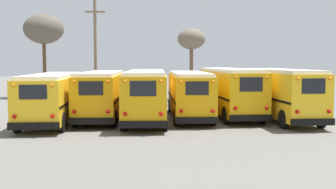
{
  "coord_description": "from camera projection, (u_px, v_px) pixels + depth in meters",
  "views": [
    {
      "loc": [
        -1.62,
        -27.42,
        3.77
      ],
      "look_at": [
        0.0,
        -0.26,
        1.62
      ],
      "focal_mm": 45.0,
      "sensor_mm": 36.0,
      "label": 1
    }
  ],
  "objects": [
    {
      "name": "ground_plane",
      "position": [
        168.0,
        119.0,
        27.68
      ],
      "size": [
        160.0,
        160.0,
        0.0
      ],
      "primitive_type": "plane",
      "color": "#66635E"
    },
    {
      "name": "bare_tree_0",
      "position": [
        191.0,
        40.0,
        41.23
      ],
      "size": [
        2.73,
        2.73,
        6.99
      ],
      "color": "brown",
      "rests_on": "ground"
    },
    {
      "name": "school_bus_3",
      "position": [
        189.0,
        93.0,
        27.86
      ],
      "size": [
        2.59,
        9.55,
        3.06
      ],
      "color": "#E5A00C",
      "rests_on": "ground"
    },
    {
      "name": "school_bus_0",
      "position": [
        53.0,
        96.0,
        26.09
      ],
      "size": [
        2.79,
        10.74,
        2.99
      ],
      "color": "yellow",
      "rests_on": "ground"
    },
    {
      "name": "school_bus_4",
      "position": [
        229.0,
        90.0,
        28.97
      ],
      "size": [
        2.87,
        10.57,
        3.27
      ],
      "color": "#EAAA0F",
      "rests_on": "ground"
    },
    {
      "name": "bare_tree_1",
      "position": [
        44.0,
        29.0,
        43.94
      ],
      "size": [
        4.15,
        4.15,
        8.71
      ],
      "color": "brown",
      "rests_on": "ground"
    },
    {
      "name": "utility_pole",
      "position": [
        95.0,
        50.0,
        37.32
      ],
      "size": [
        1.8,
        0.27,
        9.24
      ],
      "color": "#75604C",
      "rests_on": "ground"
    },
    {
      "name": "school_bus_1",
      "position": [
        102.0,
        93.0,
        27.35
      ],
      "size": [
        2.72,
        9.52,
        3.09
      ],
      "color": "#E5A00C",
      "rests_on": "ground"
    },
    {
      "name": "school_bus_5",
      "position": [
        281.0,
        93.0,
        26.8
      ],
      "size": [
        2.76,
        9.5,
        3.27
      ],
      "color": "yellow",
      "rests_on": "ground"
    },
    {
      "name": "school_bus_2",
      "position": [
        146.0,
        93.0,
        26.57
      ],
      "size": [
        2.87,
        10.67,
        3.17
      ],
      "color": "#E5A00C",
      "rests_on": "ground"
    }
  ]
}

